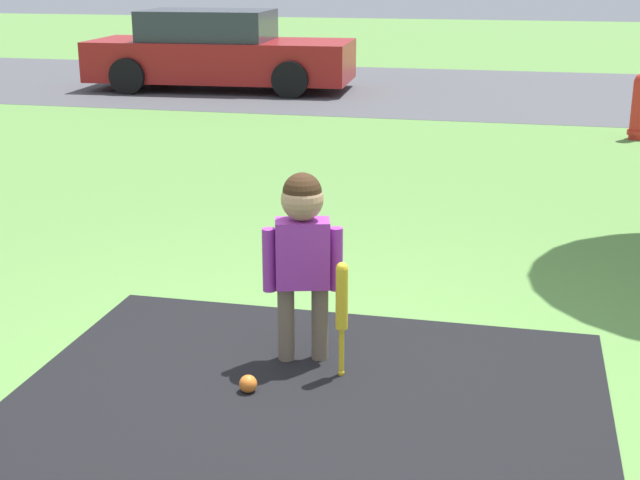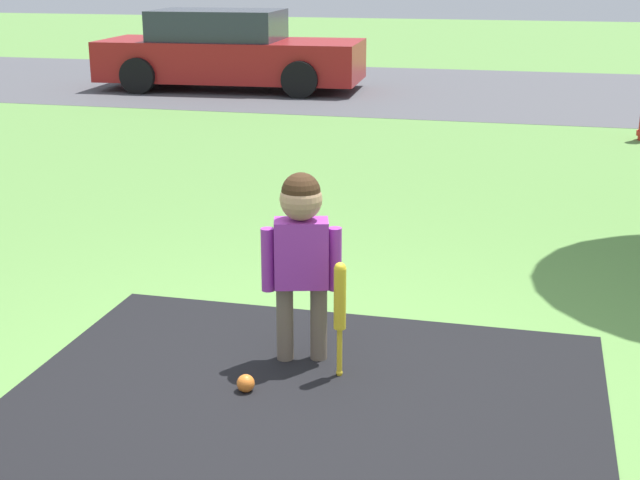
% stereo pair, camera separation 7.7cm
% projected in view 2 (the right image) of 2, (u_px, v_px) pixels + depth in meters
% --- Properties ---
extents(ground_plane, '(60.00, 60.00, 0.00)m').
position_uv_depth(ground_plane, '(293.00, 386.00, 4.45)').
color(ground_plane, '#5B8C42').
extents(street_strip, '(40.00, 6.00, 0.01)m').
position_uv_depth(street_strip, '(472.00, 91.00, 14.61)').
color(street_strip, '#4C4C51').
rests_on(street_strip, ground).
extents(child, '(0.40, 0.22, 1.02)m').
position_uv_depth(child, '(301.00, 241.00, 4.56)').
color(child, '#6B5B4C').
rests_on(child, ground).
extents(baseball_bat, '(0.06, 0.06, 0.61)m').
position_uv_depth(baseball_bat, '(340.00, 303.00, 4.44)').
color(baseball_bat, yellow).
rests_on(baseball_bat, ground).
extents(sports_ball, '(0.09, 0.09, 0.09)m').
position_uv_depth(sports_ball, '(246.00, 383.00, 4.38)').
color(sports_ball, orange).
rests_on(sports_ball, ground).
extents(parked_car, '(4.35, 1.99, 1.28)m').
position_uv_depth(parked_car, '(228.00, 52.00, 14.68)').
color(parked_car, maroon).
rests_on(parked_car, ground).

